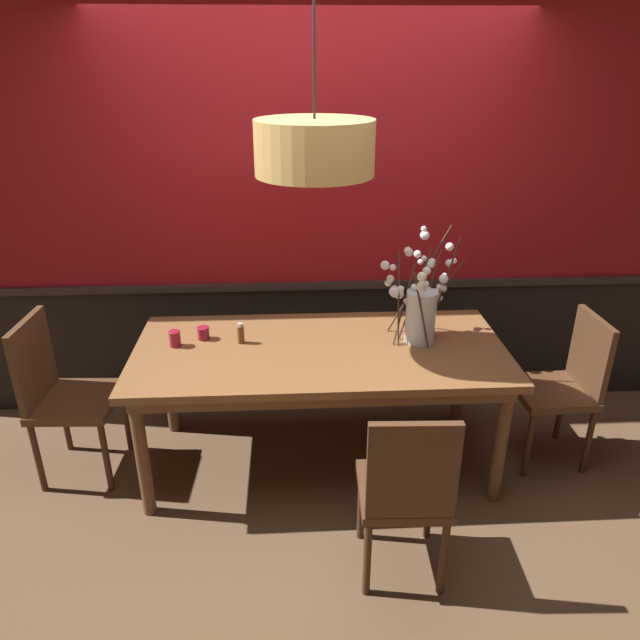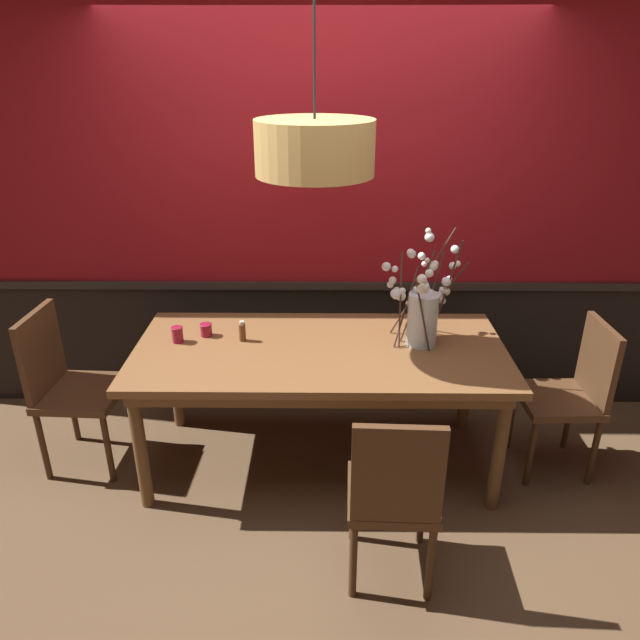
% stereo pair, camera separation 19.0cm
% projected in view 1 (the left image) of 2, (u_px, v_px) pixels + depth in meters
% --- Properties ---
extents(ground_plane, '(24.00, 24.00, 0.00)m').
position_uv_depth(ground_plane, '(320.00, 461.00, 3.60)').
color(ground_plane, brown).
extents(back_wall, '(5.40, 0.14, 2.80)m').
position_uv_depth(back_wall, '(313.00, 206.00, 3.70)').
color(back_wall, black).
rests_on(back_wall, ground).
extents(dining_table, '(2.06, 0.95, 0.77)m').
position_uv_depth(dining_table, '(320.00, 361.00, 3.31)').
color(dining_table, brown).
rests_on(dining_table, ground).
extents(chair_far_side_left, '(0.45, 0.44, 0.98)m').
position_uv_depth(chair_far_side_left, '(264.00, 322.00, 4.15)').
color(chair_far_side_left, '#4C301C').
rests_on(chair_far_side_left, ground).
extents(chair_head_east_end, '(0.43, 0.42, 0.92)m').
position_uv_depth(chair_head_east_end, '(566.00, 382.00, 3.44)').
color(chair_head_east_end, '#4C301C').
rests_on(chair_head_east_end, ground).
extents(chair_near_side_right, '(0.42, 0.42, 0.93)m').
position_uv_depth(chair_near_side_right, '(406.00, 489.00, 2.60)').
color(chair_near_side_right, '#4C301C').
rests_on(chair_near_side_right, ground).
extents(chair_head_west_end, '(0.46, 0.46, 0.97)m').
position_uv_depth(chair_head_west_end, '(61.00, 390.00, 3.31)').
color(chair_head_west_end, '#4C301C').
rests_on(chair_head_west_end, ground).
extents(vase_with_blossoms, '(0.47, 0.44, 0.64)m').
position_uv_depth(vase_with_blossoms, '(420.00, 308.00, 3.29)').
color(vase_with_blossoms, silver).
rests_on(vase_with_blossoms, dining_table).
extents(candle_holder_nearer_center, '(0.07, 0.07, 0.09)m').
position_uv_depth(candle_holder_nearer_center, '(175.00, 338.00, 3.28)').
color(candle_holder_nearer_center, maroon).
rests_on(candle_holder_nearer_center, dining_table).
extents(candle_holder_nearer_edge, '(0.07, 0.07, 0.07)m').
position_uv_depth(candle_holder_nearer_edge, '(203.00, 333.00, 3.36)').
color(candle_holder_nearer_edge, maroon).
rests_on(candle_holder_nearer_edge, dining_table).
extents(condiment_bottle, '(0.04, 0.04, 0.12)m').
position_uv_depth(condiment_bottle, '(241.00, 334.00, 3.31)').
color(condiment_bottle, brown).
rests_on(condiment_bottle, dining_table).
extents(pendant_lamp, '(0.58, 0.58, 1.09)m').
position_uv_depth(pendant_lamp, '(315.00, 148.00, 2.85)').
color(pendant_lamp, tan).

